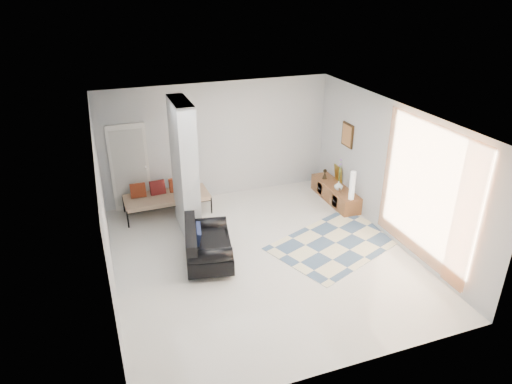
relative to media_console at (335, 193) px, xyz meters
name	(u,v)px	position (x,y,z in m)	size (l,w,h in m)	color
floor	(262,257)	(-2.52, -1.70, -0.21)	(6.00, 6.00, 0.00)	silver
ceiling	(263,117)	(-2.52, -1.70, 2.59)	(6.00, 6.00, 0.00)	white
wall_back	(218,141)	(-2.52, 1.30, 1.19)	(6.00, 6.00, 0.00)	silver
wall_front	(345,287)	(-2.52, -4.70, 1.19)	(6.00, 6.00, 0.00)	silver
wall_left	(104,216)	(-5.27, -1.70, 1.19)	(6.00, 6.00, 0.00)	silver
wall_right	(391,172)	(0.23, -1.70, 1.19)	(6.00, 6.00, 0.00)	silver
partition_column	(184,168)	(-3.62, -0.10, 1.19)	(0.35, 1.20, 2.80)	silver
hallway_door	(130,168)	(-4.62, 1.26, 0.81)	(0.85, 0.06, 2.04)	white
curtain	(426,193)	(0.15, -2.85, 1.24)	(2.55, 2.55, 0.00)	orange
wall_art	(348,135)	(0.20, 0.00, 1.44)	(0.04, 0.45, 0.55)	#3F2711
media_console	(335,193)	(0.00, 0.00, 0.00)	(0.45, 1.72, 0.80)	brown
loveseat	(205,245)	(-3.58, -1.50, 0.16)	(1.07, 1.55, 0.76)	silver
daybed	(165,196)	(-3.95, 0.77, 0.21)	(1.92, 0.85, 0.77)	black
area_rug	(336,243)	(-0.92, -1.75, -0.20)	(2.57, 1.71, 0.01)	beige
cylinder_lamp	(352,186)	(-0.02, -0.75, 0.52)	(0.12, 0.12, 0.66)	silver
bronze_figurine	(325,174)	(-0.05, 0.48, 0.32)	(0.12, 0.12, 0.25)	black
vase	(339,186)	(-0.05, -0.21, 0.30)	(0.20, 0.20, 0.21)	white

